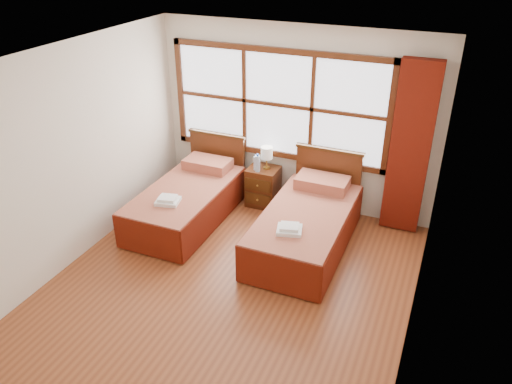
% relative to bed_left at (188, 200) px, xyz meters
% --- Properties ---
extents(floor, '(4.50, 4.50, 0.00)m').
position_rel_bed_left_xyz_m(floor, '(1.18, -1.20, -0.29)').
color(floor, brown).
rests_on(floor, ground).
extents(ceiling, '(4.50, 4.50, 0.00)m').
position_rel_bed_left_xyz_m(ceiling, '(1.18, -1.20, 2.31)').
color(ceiling, white).
rests_on(ceiling, wall_back).
extents(wall_back, '(4.00, 0.00, 4.00)m').
position_rel_bed_left_xyz_m(wall_back, '(1.18, 1.05, 1.01)').
color(wall_back, silver).
rests_on(wall_back, floor).
extents(wall_left, '(0.00, 4.50, 4.50)m').
position_rel_bed_left_xyz_m(wall_left, '(-0.82, -1.20, 1.01)').
color(wall_left, silver).
rests_on(wall_left, floor).
extents(wall_right, '(0.00, 4.50, 4.50)m').
position_rel_bed_left_xyz_m(wall_right, '(3.18, -1.20, 1.01)').
color(wall_right, silver).
rests_on(wall_right, floor).
extents(window, '(3.16, 0.06, 1.56)m').
position_rel_bed_left_xyz_m(window, '(0.93, 1.01, 1.21)').
color(window, white).
rests_on(window, wall_back).
extents(curtain, '(0.50, 0.16, 2.30)m').
position_rel_bed_left_xyz_m(curtain, '(2.78, 0.91, 0.88)').
color(curtain, '#68160A').
rests_on(curtain, wall_back).
extents(bed_left, '(0.99, 2.01, 0.96)m').
position_rel_bed_left_xyz_m(bed_left, '(0.00, 0.00, 0.00)').
color(bed_left, '#43260E').
rests_on(bed_left, floor).
extents(bed_right, '(1.03, 2.05, 1.00)m').
position_rel_bed_left_xyz_m(bed_right, '(1.74, -0.00, 0.01)').
color(bed_right, '#43260E').
rests_on(bed_right, floor).
extents(nightstand, '(0.44, 0.44, 0.59)m').
position_rel_bed_left_xyz_m(nightstand, '(0.81, 0.80, -0.00)').
color(nightstand, '#512611').
rests_on(nightstand, floor).
extents(towels_left, '(0.34, 0.31, 0.09)m').
position_rel_bed_left_xyz_m(towels_left, '(0.00, -0.50, 0.26)').
color(towels_left, white).
rests_on(towels_left, bed_left).
extents(towels_right, '(0.34, 0.32, 0.09)m').
position_rel_bed_left_xyz_m(towels_right, '(1.70, -0.57, 0.28)').
color(towels_right, white).
rests_on(towels_right, bed_right).
extents(lamp, '(0.17, 0.17, 0.33)m').
position_rel_bed_left_xyz_m(lamp, '(0.85, 0.83, 0.53)').
color(lamp, gold).
rests_on(lamp, nightstand).
extents(bottle_near, '(0.06, 0.06, 0.23)m').
position_rel_bed_left_xyz_m(bottle_near, '(0.73, 0.72, 0.40)').
color(bottle_near, '#A7C0D7').
rests_on(bottle_near, nightstand).
extents(bottle_far, '(0.07, 0.07, 0.27)m').
position_rel_bed_left_xyz_m(bottle_far, '(0.77, 0.68, 0.42)').
color(bottle_far, '#A7C0D7').
rests_on(bottle_far, nightstand).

